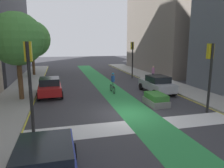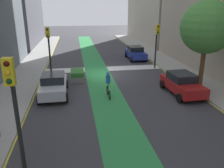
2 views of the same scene
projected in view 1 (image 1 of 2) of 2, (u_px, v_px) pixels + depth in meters
The scene contains 16 objects.
ground_plane at pixel (126, 114), 13.36m from camera, with size 120.00×120.00×0.00m, color #38383D.
bike_lane_paint at pixel (137, 113), 13.55m from camera, with size 2.40×60.00×0.01m, color #2D8C47.
crosswalk_band at pixel (137, 126), 11.46m from camera, with size 12.00×1.80×0.01m, color silver.
curb_stripe_left at pixel (25, 123), 11.91m from camera, with size 0.16×60.00×0.01m, color yellow.
curb_stripe_right at pixel (207, 107), 14.82m from camera, with size 0.16×60.00×0.01m, color yellow.
traffic_signal_near_right at pixel (210, 65), 13.21m from camera, with size 0.35×0.52×4.42m.
traffic_signal_near_left at pixel (29, 70), 10.20m from camera, with size 0.35×0.52×4.52m.
traffic_signal_far_right at pixel (132, 53), 26.58m from camera, with size 0.35×0.52×4.60m.
car_red_left_far at pixel (50, 87), 17.91m from camera, with size 2.14×4.26×1.57m.
car_silver_right_far at pixel (157, 84), 18.99m from camera, with size 2.07×4.23×1.57m.
car_blue_left_near at pixel (46, 166), 6.35m from camera, with size 2.03×4.21×1.57m.
cyclist_in_lane at pixel (113, 82), 18.93m from camera, with size 0.32×1.73×1.86m.
pedestrian_sidewalk_right_a at pixel (153, 73), 24.94m from camera, with size 0.34×0.34×1.65m.
street_tree_near at pixel (17, 39), 15.58m from camera, with size 3.97×3.97×6.58m.
street_tree_far at pixel (32, 39), 28.16m from camera, with size 4.93×4.93×7.28m.
median_planter at pixel (156, 100), 15.30m from camera, with size 1.27×2.10×0.85m.
Camera 1 is at (-4.00, -12.13, 4.44)m, focal length 33.70 mm.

